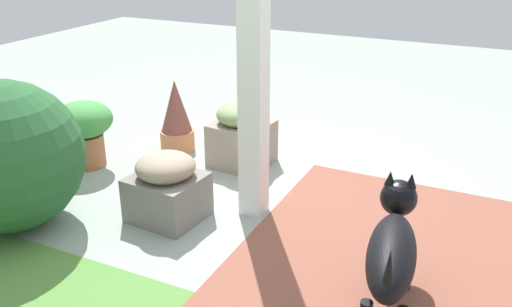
# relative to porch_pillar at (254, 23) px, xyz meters

# --- Properties ---
(ground_plane) EXTENTS (12.00, 12.00, 0.00)m
(ground_plane) POSITION_rel_porch_pillar_xyz_m (-0.16, -0.08, -1.23)
(ground_plane) COLOR #8F9C91
(brick_path) EXTENTS (1.80, 2.40, 0.02)m
(brick_path) POSITION_rel_porch_pillar_xyz_m (-1.02, 0.35, -1.22)
(brick_path) COLOR brown
(brick_path) RESTS_ON ground
(porch_pillar) EXTENTS (0.15, 0.15, 2.46)m
(porch_pillar) POSITION_rel_porch_pillar_xyz_m (0.00, 0.00, 0.00)
(porch_pillar) COLOR white
(porch_pillar) RESTS_ON ground
(stone_planter_nearest) EXTENTS (0.45, 0.46, 0.50)m
(stone_planter_nearest) POSITION_rel_porch_pillar_xyz_m (0.42, -0.66, -0.99)
(stone_planter_nearest) COLOR gray
(stone_planter_nearest) RESTS_ON ground
(stone_planter_mid) EXTENTS (0.46, 0.44, 0.45)m
(stone_planter_mid) POSITION_rel_porch_pillar_xyz_m (0.46, 0.31, -1.02)
(stone_planter_mid) COLOR slate
(stone_planter_mid) RESTS_ON ground
(round_shrub) EXTENTS (0.93, 0.93, 0.93)m
(round_shrub) POSITION_rel_porch_pillar_xyz_m (1.27, 0.79, -0.77)
(round_shrub) COLOR #25572C
(round_shrub) RESTS_ON ground
(terracotta_pot_spiky) EXTENTS (0.28, 0.28, 0.60)m
(terracotta_pot_spiky) POSITION_rel_porch_pillar_xyz_m (1.04, -0.68, -0.94)
(terracotta_pot_spiky) COLOR #C6774C
(terracotta_pot_spiky) RESTS_ON ground
(terracotta_pot_broad) EXTENTS (0.45, 0.45, 0.52)m
(terracotta_pot_broad) POSITION_rel_porch_pillar_xyz_m (1.50, -0.11, -0.92)
(terracotta_pot_broad) COLOR #A05E3C
(terracotta_pot_broad) RESTS_ON ground
(dog) EXTENTS (0.33, 0.85, 0.58)m
(dog) POSITION_rel_porch_pillar_xyz_m (-1.02, 0.59, -0.89)
(dog) COLOR black
(dog) RESTS_ON ground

